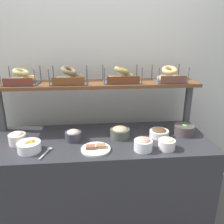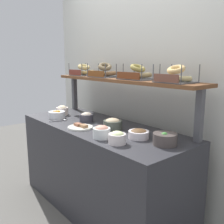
# 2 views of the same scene
# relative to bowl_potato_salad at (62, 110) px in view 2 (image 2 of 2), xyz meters

# --- Properties ---
(ground_plane) EXTENTS (8.00, 8.00, 0.00)m
(ground_plane) POSITION_rel_bowl_potato_salad_xyz_m (0.65, 0.03, -0.90)
(ground_plane) COLOR #595651
(back_wall) EXTENTS (3.05, 0.06, 2.40)m
(back_wall) POSITION_rel_bowl_potato_salad_xyz_m (0.65, 0.58, 0.30)
(back_wall) COLOR silver
(back_wall) RESTS_ON ground_plane
(deli_counter) EXTENTS (1.85, 0.70, 0.85)m
(deli_counter) POSITION_rel_bowl_potato_salad_xyz_m (0.65, 0.03, -0.48)
(deli_counter) COLOR #2D2D33
(deli_counter) RESTS_ON ground_plane
(shelf_riser_left) EXTENTS (0.05, 0.05, 0.40)m
(shelf_riser_left) POSITION_rel_bowl_potato_salad_xyz_m (-0.21, 0.30, 0.15)
(shelf_riser_left) COLOR #4C4C51
(shelf_riser_left) RESTS_ON deli_counter
(shelf_riser_right) EXTENTS (0.05, 0.05, 0.40)m
(shelf_riser_right) POSITION_rel_bowl_potato_salad_xyz_m (1.52, 0.30, 0.15)
(shelf_riser_right) COLOR #4C4C51
(shelf_riser_right) RESTS_ON deli_counter
(upper_shelf) EXTENTS (1.81, 0.32, 0.03)m
(upper_shelf) POSITION_rel_bowl_potato_salad_xyz_m (0.65, 0.30, 0.36)
(upper_shelf) COLOR brown
(upper_shelf) RESTS_ON shelf_riser_left
(bowl_potato_salad) EXTENTS (0.13, 0.13, 0.11)m
(bowl_potato_salad) POSITION_rel_bowl_potato_salad_xyz_m (0.00, 0.00, 0.00)
(bowl_potato_salad) COLOR silver
(bowl_potato_salad) RESTS_ON deli_counter
(bowl_chocolate_spread) EXTENTS (0.16, 0.16, 0.07)m
(bowl_chocolate_spread) POSITION_rel_bowl_potato_salad_xyz_m (1.17, 0.03, -0.02)
(bowl_chocolate_spread) COLOR white
(bowl_chocolate_spread) RESTS_ON deli_counter
(bowl_fruit_salad) EXTENTS (0.17, 0.17, 0.09)m
(bowl_fruit_salad) POSITION_rel_bowl_potato_salad_xyz_m (0.13, -0.13, -0.01)
(bowl_fruit_salad) COLOR white
(bowl_fruit_salad) RESTS_ON deli_counter
(bowl_lox_spread) EXTENTS (0.14, 0.14, 0.10)m
(bowl_lox_spread) POSITION_rel_bowl_potato_salad_xyz_m (0.98, -0.19, -0.00)
(bowl_lox_spread) COLOR silver
(bowl_lox_spread) RESTS_ON deli_counter
(bowl_veggie_mix) EXTENTS (0.17, 0.17, 0.10)m
(bowl_veggie_mix) POSITION_rel_bowl_potato_salad_xyz_m (1.40, 0.06, -0.01)
(bowl_veggie_mix) COLOR #4C4340
(bowl_veggie_mix) RESTS_ON deli_counter
(bowl_scallion_spread) EXTENTS (0.13, 0.13, 0.09)m
(bowl_scallion_spread) POSITION_rel_bowl_potato_salad_xyz_m (1.16, -0.19, -0.01)
(bowl_scallion_spread) COLOR white
(bowl_scallion_spread) RESTS_ON deli_counter
(bowl_hummus) EXTENTS (0.17, 0.17, 0.10)m
(bowl_hummus) POSITION_rel_bowl_potato_salad_xyz_m (0.83, 0.04, -0.00)
(bowl_hummus) COLOR #4B5145
(bowl_hummus) RESTS_ON deli_counter
(bowl_tuna_salad) EXTENTS (0.14, 0.14, 0.09)m
(bowl_tuna_salad) POSITION_rel_bowl_potato_salad_xyz_m (0.44, 0.03, -0.01)
(bowl_tuna_salad) COLOR #3D3B46
(bowl_tuna_salad) RESTS_ON deli_counter
(serving_plate_white) EXTENTS (0.23, 0.23, 0.04)m
(serving_plate_white) POSITION_rel_bowl_potato_salad_xyz_m (0.62, -0.16, -0.04)
(serving_plate_white) COLOR white
(serving_plate_white) RESTS_ON deli_counter
(serving_spoon_near_plate) EXTENTS (0.08, 0.17, 0.01)m
(serving_spoon_near_plate) POSITION_rel_bowl_potato_salad_xyz_m (0.26, -0.16, -0.05)
(serving_spoon_near_plate) COLOR #B7B7BC
(serving_spoon_near_plate) RESTS_ON deli_counter
(bagel_basket_sesame) EXTENTS (0.29, 0.27, 0.14)m
(bagel_basket_sesame) POSITION_rel_bowl_potato_salad_xyz_m (0.00, 0.29, 0.42)
(bagel_basket_sesame) COLOR #4C4C51
(bagel_basket_sesame) RESTS_ON upper_shelf
(bagel_basket_poppy) EXTENTS (0.32, 0.25, 0.16)m
(bagel_basket_poppy) POSITION_rel_bowl_potato_salad_xyz_m (0.41, 0.29, 0.43)
(bagel_basket_poppy) COLOR #4C4C51
(bagel_basket_poppy) RESTS_ON upper_shelf
(bagel_basket_everything) EXTENTS (0.33, 0.25, 0.15)m
(bagel_basket_everything) POSITION_rel_bowl_potato_salad_xyz_m (0.87, 0.30, 0.42)
(bagel_basket_everything) COLOR #4C4C51
(bagel_basket_everything) RESTS_ON upper_shelf
(bagel_basket_plain) EXTENTS (0.27, 0.25, 0.14)m
(bagel_basket_plain) POSITION_rel_bowl_potato_salad_xyz_m (1.31, 0.28, 0.42)
(bagel_basket_plain) COLOR #4C4C51
(bagel_basket_plain) RESTS_ON upper_shelf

